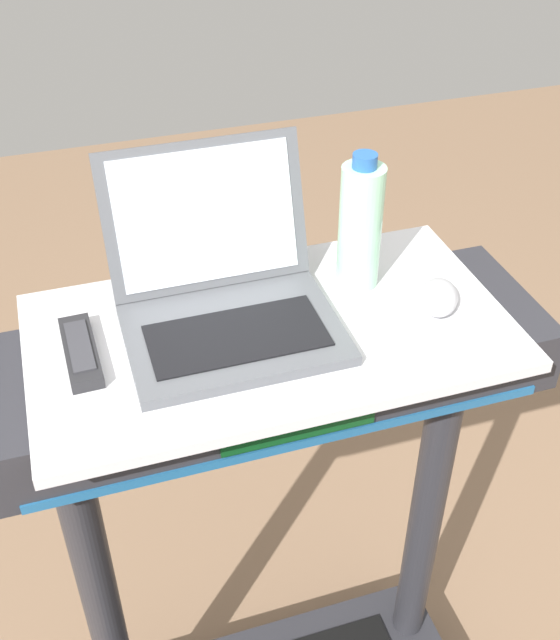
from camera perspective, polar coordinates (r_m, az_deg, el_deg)
The scene contains 5 objects.
desk_board at distance 1.21m, azimuth -0.72°, elevation -0.89°, with size 0.74×0.41×0.02m, color silver.
laptop at distance 1.20m, azimuth -4.09°, elevation 1.91°, with size 0.32×0.31×0.24m.
computer_mouse at distance 1.27m, azimuth 11.54°, elevation 1.66°, with size 0.06×0.10×0.03m, color #B2B2B7.
water_bottle at distance 1.25m, azimuth 5.89°, elevation 6.89°, with size 0.07×0.07×0.23m.
tv_remote at distance 1.18m, azimuth -14.37°, elevation -2.23°, with size 0.05×0.16×0.02m.
Camera 1 is at (-0.27, -0.21, 1.88)m, focal length 43.76 mm.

